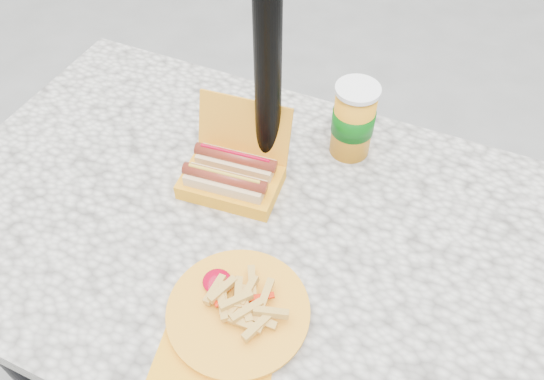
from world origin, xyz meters
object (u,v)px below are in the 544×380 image
at_px(umbrella_pole, 267,11).
at_px(fries_plate, 236,314).
at_px(hotdog_box, 232,174).
at_px(soda_cup, 353,120).

xyz_separation_m(umbrella_pole, fries_plate, (0.10, -0.35, -0.34)).
xyz_separation_m(hotdog_box, soda_cup, (0.18, 0.19, 0.05)).
distance_m(umbrella_pole, fries_plate, 0.49).
relative_size(hotdog_box, soda_cup, 1.23).
relative_size(fries_plate, soda_cup, 2.01).
height_order(hotdog_box, fries_plate, hotdog_box).
bearing_deg(fries_plate, hotdog_box, 117.89).
xyz_separation_m(hotdog_box, fries_plate, (0.14, -0.26, -0.02)).
bearing_deg(fries_plate, soda_cup, 84.46).
bearing_deg(hotdog_box, soda_cup, 41.17).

